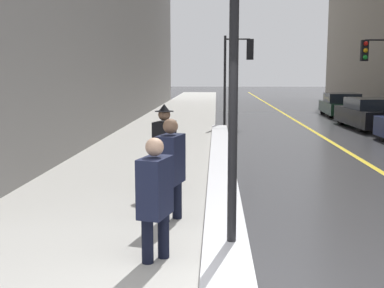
% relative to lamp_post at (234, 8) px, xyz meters
% --- Properties ---
extents(sidewalk_slab, '(4.00, 80.00, 0.01)m').
position_rel_lamp_post_xyz_m(sidewalk_slab, '(-2.26, 13.63, -3.13)').
color(sidewalk_slab, '#B2AFA8').
rests_on(sidewalk_slab, ground).
extents(road_centre_stripe, '(0.16, 80.00, 0.00)m').
position_rel_lamp_post_xyz_m(road_centre_stripe, '(3.74, 13.63, -3.13)').
color(road_centre_stripe, gold).
rests_on(road_centre_stripe, ground).
extents(snow_bank_curb, '(0.61, 17.24, 0.15)m').
position_rel_lamp_post_xyz_m(snow_bank_curb, '(-0.07, 5.67, -3.06)').
color(snow_bank_curb, white).
rests_on(snow_bank_curb, ground).
extents(lamp_post, '(0.28, 0.28, 5.29)m').
position_rel_lamp_post_xyz_m(lamp_post, '(0.00, 0.00, 0.00)').
color(lamp_post, black).
rests_on(lamp_post, ground).
extents(traffic_light_near, '(1.31, 0.32, 3.98)m').
position_rel_lamp_post_xyz_m(traffic_light_near, '(0.82, 15.59, -0.26)').
color(traffic_light_near, black).
rests_on(traffic_light_near, ground).
extents(traffic_light_far, '(1.31, 0.36, 3.91)m').
position_rel_lamp_post_xyz_m(traffic_light_far, '(6.59, 15.33, -0.31)').
color(traffic_light_far, black).
rests_on(traffic_light_far, ground).
extents(pedestrian_with_shoulder_bag, '(0.42, 0.74, 1.57)m').
position_rel_lamp_post_xyz_m(pedestrian_with_shoulder_bag, '(-0.96, -0.36, -2.27)').
color(pedestrian_with_shoulder_bag, black).
rests_on(pedestrian_with_shoulder_bag, ground).
extents(pedestrian_trailing, '(0.44, 0.60, 1.64)m').
position_rel_lamp_post_xyz_m(pedestrian_trailing, '(-0.92, 1.31, -2.22)').
color(pedestrian_trailing, black).
rests_on(pedestrian_trailing, ground).
extents(pedestrian_in_fedora, '(0.45, 0.60, 1.74)m').
position_rel_lamp_post_xyz_m(pedestrian_in_fedora, '(-1.24, 3.29, -2.18)').
color(pedestrian_in_fedora, black).
rests_on(pedestrian_in_fedora, ground).
extents(parked_car_black, '(2.03, 4.44, 1.29)m').
position_rel_lamp_post_xyz_m(parked_car_black, '(6.37, 14.72, -2.52)').
color(parked_car_black, black).
rests_on(parked_car_black, ground).
extents(parked_car_dark_green, '(2.04, 4.35, 1.26)m').
position_rel_lamp_post_xyz_m(parked_car_dark_green, '(6.68, 20.84, -2.54)').
color(parked_car_dark_green, black).
rests_on(parked_car_dark_green, ground).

